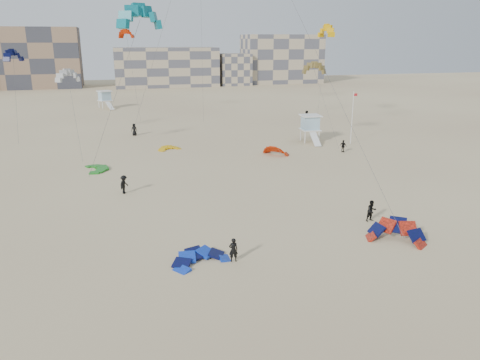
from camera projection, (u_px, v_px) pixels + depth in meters
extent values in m
plane|color=beige|center=(238.00, 282.00, 28.80)|extent=(320.00, 320.00, 0.00)
imported|color=black|center=(233.00, 250.00, 31.25)|extent=(0.63, 0.43, 1.68)
imported|color=black|center=(372.00, 211.00, 38.23)|extent=(0.97, 0.81, 1.78)
imported|color=black|center=(124.00, 184.00, 45.15)|extent=(1.21, 1.35, 1.81)
imported|color=black|center=(343.00, 146.00, 61.85)|extent=(0.89, 1.00, 1.63)
imported|color=black|center=(134.00, 130.00, 72.62)|extent=(1.05, 0.85, 1.87)
imported|color=black|center=(307.00, 116.00, 85.97)|extent=(0.92, 1.82, 1.88)
cylinder|color=#3F3F3F|center=(113.00, 104.00, 44.21)|extent=(5.81, 3.61, 15.06)
cylinder|color=#3F3F3F|center=(317.00, 54.00, 41.59)|extent=(2.43, 27.16, 24.28)
cylinder|color=#3F3F3F|center=(75.00, 117.00, 56.06)|extent=(1.55, 9.94, 8.82)
cylinder|color=#3F3F3F|center=(156.00, 53.00, 65.13)|extent=(7.52, 5.02, 22.99)
cylinder|color=#3F3F3F|center=(326.00, 108.00, 61.59)|extent=(0.65, 7.46, 9.48)
cylinder|color=#3F3F3F|center=(322.00, 77.00, 80.14)|extent=(0.19, 1.50, 14.54)
cylinder|color=#3F3F3F|center=(16.00, 100.00, 63.22)|extent=(0.20, 5.30, 11.11)
cylinder|color=#3F3F3F|center=(202.00, 43.00, 79.95)|extent=(1.69, 8.95, 25.54)
cylinder|color=#3F3F3F|center=(133.00, 77.00, 82.10)|extent=(1.14, 10.10, 14.24)
cube|color=white|center=(310.00, 129.00, 68.07)|extent=(2.88, 2.88, 0.13)
cube|color=#99BDD1|center=(310.00, 123.00, 67.78)|extent=(2.37, 2.37, 1.90)
cube|color=white|center=(311.00, 115.00, 67.48)|extent=(2.98, 2.98, 0.15)
cube|color=white|center=(317.00, 139.00, 65.96)|extent=(1.17, 2.77, 1.58)
cube|color=white|center=(105.00, 100.00, 101.25)|extent=(3.39, 3.39, 0.13)
cube|color=#99BDD1|center=(105.00, 96.00, 100.96)|extent=(2.78, 2.78, 1.84)
cube|color=white|center=(104.00, 91.00, 100.67)|extent=(3.51, 3.51, 0.15)
cube|color=white|center=(105.00, 106.00, 99.20)|extent=(1.87, 2.77, 1.53)
cylinder|color=white|center=(352.00, 118.00, 65.94)|extent=(0.09, 0.09, 7.44)
cube|color=red|center=(356.00, 95.00, 65.07)|extent=(0.56, 0.02, 0.37)
cube|color=#866951|center=(33.00, 58.00, 142.86)|extent=(28.00, 14.00, 18.00)
cube|color=tan|center=(166.00, 67.00, 149.86)|extent=(32.00, 16.00, 12.00)
cube|color=tan|center=(281.00, 59.00, 160.98)|extent=(26.00, 14.00, 16.00)
cube|color=tan|center=(234.00, 69.00, 153.71)|extent=(10.00, 10.00, 10.00)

